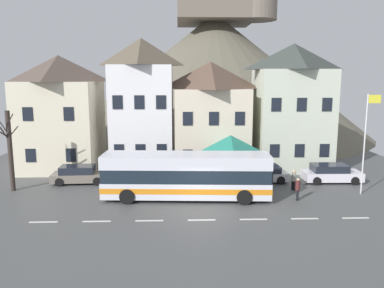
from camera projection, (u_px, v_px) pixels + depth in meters
The scene contains 18 objects.
ground_plane at pixel (201, 214), 23.32m from camera, with size 40.00×60.00×0.07m.
townhouse_00 at pixel (61, 113), 34.26m from camera, with size 6.47×6.85×10.00m.
townhouse_01 at pixel (142, 105), 33.62m from camera, with size 5.21×5.27×11.39m.
townhouse_02 at pixel (210, 115), 34.85m from camera, with size 6.37×7.02×9.48m.
townhouse_03 at pixel (292, 107), 34.20m from camera, with size 6.28×5.44×10.99m.
hilltop_castle at pixel (215, 72), 55.47m from camera, with size 43.50×43.50×25.24m.
transit_bus at pixel (186, 176), 25.91m from camera, with size 11.29×3.18×3.07m.
bus_shelter at pixel (231, 144), 29.83m from camera, with size 3.60×3.60×3.71m.
parked_car_00 at pixel (80, 175), 29.95m from camera, with size 4.32×2.04×1.36m.
parked_car_01 at pixel (331, 173), 30.24m from camera, with size 4.46×2.05×1.40m.
parked_car_02 at pixel (260, 174), 30.28m from camera, with size 4.45×2.22×1.30m.
pedestrian_00 at pixel (246, 177), 28.59m from camera, with size 0.33×0.37×1.57m.
pedestrian_01 at pixel (237, 179), 27.85m from camera, with size 0.28×0.30×1.53m.
pedestrian_02 at pixel (294, 179), 28.01m from camera, with size 0.33×0.35×1.50m.
pedestrian_03 at pixel (298, 189), 25.72m from camera, with size 0.31×0.35×1.50m.
public_bench at pixel (243, 170), 32.25m from camera, with size 1.78×0.48×0.87m.
flagpole at pixel (366, 137), 26.55m from camera, with size 0.95×0.10×7.00m.
bare_tree_00 at pixel (10, 150), 27.54m from camera, with size 1.51×1.49×5.80m.
Camera 1 is at (-1.32, -22.23, 8.08)m, focal length 36.20 mm.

